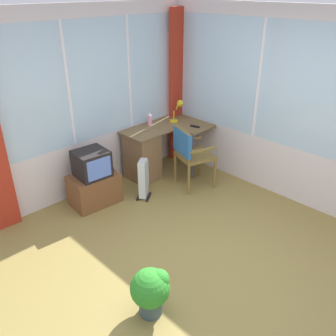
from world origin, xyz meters
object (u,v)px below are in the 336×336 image
object	(u,v)px
desk_lamp	(180,108)
potted_plant	(151,289)
tv_on_stand	(94,180)
wooden_armchair	(188,150)
tv_remote	(195,126)
spray_bottle	(150,119)
space_heater	(144,178)
desk	(145,153)

from	to	relation	value
desk_lamp	potted_plant	distance (m)	3.24
tv_on_stand	potted_plant	size ratio (longest dim) A/B	1.62
wooden_armchair	tv_remote	bearing A→B (deg)	31.17
desk_lamp	spray_bottle	size ratio (longest dim) A/B	1.63
spray_bottle	potted_plant	size ratio (longest dim) A/B	0.44
spray_bottle	space_heater	xyz separation A→B (m)	(-0.67, -0.59, -0.57)
tv_on_stand	space_heater	world-z (taller)	tv_on_stand
space_heater	potted_plant	distance (m)	2.07
spray_bottle	tv_on_stand	size ratio (longest dim) A/B	0.27
desk_lamp	desk	bearing A→B (deg)	176.24
desk_lamp	wooden_armchair	size ratio (longest dim) A/B	0.38
tv_remote	desk_lamp	bearing A→B (deg)	72.53
desk_lamp	wooden_armchair	xyz separation A→B (m)	(-0.48, -0.63, -0.39)
desk_lamp	wooden_armchair	world-z (taller)	desk_lamp
desk	spray_bottle	xyz separation A→B (m)	(0.24, 0.14, 0.45)
desk	space_heater	size ratio (longest dim) A/B	2.18
spray_bottle	potted_plant	world-z (taller)	spray_bottle
spray_bottle	tv_remote	bearing A→B (deg)	-51.22
tv_remote	wooden_armchair	bearing A→B (deg)	-161.99
desk	wooden_armchair	bearing A→B (deg)	-70.83
desk	space_heater	world-z (taller)	desk
wooden_armchair	tv_on_stand	world-z (taller)	wooden_armchair
potted_plant	desk	bearing A→B (deg)	49.50
space_heater	tv_on_stand	bearing A→B (deg)	148.30
desk	tv_on_stand	distance (m)	1.02
desk_lamp	tv_remote	bearing A→B (deg)	-94.31
desk	potted_plant	size ratio (longest dim) A/B	2.63
wooden_armchair	potted_plant	xyz separation A→B (m)	(-1.98, -1.37, -0.32)
spray_bottle	tv_on_stand	distance (m)	1.38
spray_bottle	space_heater	world-z (taller)	spray_bottle
tv_remote	spray_bottle	size ratio (longest dim) A/B	0.69
space_heater	tv_remote	bearing A→B (deg)	1.83
tv_remote	wooden_armchair	xyz separation A→B (m)	(-0.45, -0.27, -0.17)
desk_lamp	tv_on_stand	world-z (taller)	desk_lamp
tv_on_stand	spray_bottle	bearing A→B (deg)	10.00
spray_bottle	wooden_armchair	bearing A→B (deg)	-90.40
tv_on_stand	space_heater	bearing A→B (deg)	-31.70
desk	desk_lamp	world-z (taller)	desk_lamp
tv_remote	space_heater	bearing A→B (deg)	168.67
spray_bottle	potted_plant	bearing A→B (deg)	-132.25
desk_lamp	spray_bottle	bearing A→B (deg)	157.89
wooden_armchair	space_heater	xyz separation A→B (m)	(-0.66, 0.24, -0.30)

